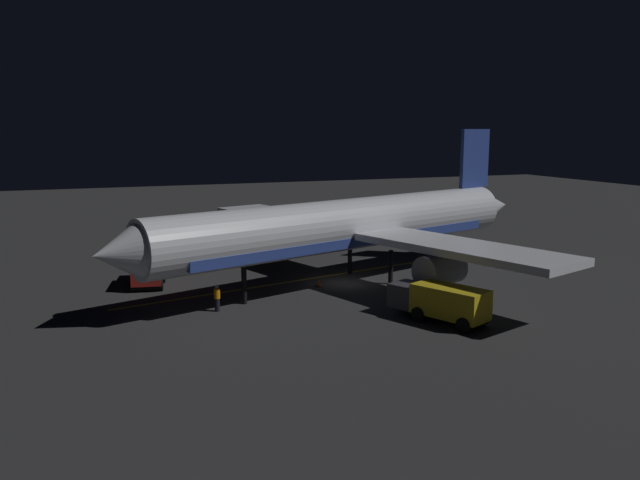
# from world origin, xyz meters

# --- Properties ---
(ground_plane) EXTENTS (180.00, 180.00, 0.20)m
(ground_plane) POSITION_xyz_m (0.00, 0.00, -0.10)
(ground_plane) COLOR #2D2D2F
(apron_guide_stripe) EXTENTS (6.36, 26.59, 0.01)m
(apron_guide_stripe) POSITION_xyz_m (1.95, 4.00, 0.00)
(apron_guide_stripe) COLOR gold
(apron_guide_stripe) RESTS_ON ground_plane
(airliner) EXTENTS (34.74, 38.72, 11.61)m
(airliner) POSITION_xyz_m (0.19, -0.59, 4.35)
(airliner) COLOR white
(airliner) RESTS_ON ground_plane
(baggage_truck) EXTENTS (5.73, 3.17, 2.26)m
(baggage_truck) POSITION_xyz_m (4.94, 13.96, 1.17)
(baggage_truck) COLOR maroon
(baggage_truck) RESTS_ON ground_plane
(catering_truck) EXTENTS (6.64, 4.48, 2.26)m
(catering_truck) POSITION_xyz_m (-11.02, -1.65, 1.20)
(catering_truck) COLOR gold
(catering_truck) RESTS_ON ground_plane
(ground_crew_worker) EXTENTS (0.40, 0.40, 1.74)m
(ground_crew_worker) POSITION_xyz_m (-3.91, 10.67, 0.89)
(ground_crew_worker) COLOR black
(ground_crew_worker) RESTS_ON ground_plane
(traffic_cone_near_left) EXTENTS (0.50, 0.50, 0.55)m
(traffic_cone_near_left) POSITION_xyz_m (8.78, 4.30, 0.25)
(traffic_cone_near_left) COLOR #EA590F
(traffic_cone_near_left) RESTS_ON ground_plane
(traffic_cone_near_right) EXTENTS (0.50, 0.50, 0.55)m
(traffic_cone_near_right) POSITION_xyz_m (-0.15, 2.15, 0.25)
(traffic_cone_near_right) COLOR #EA590F
(traffic_cone_near_right) RESTS_ON ground_plane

